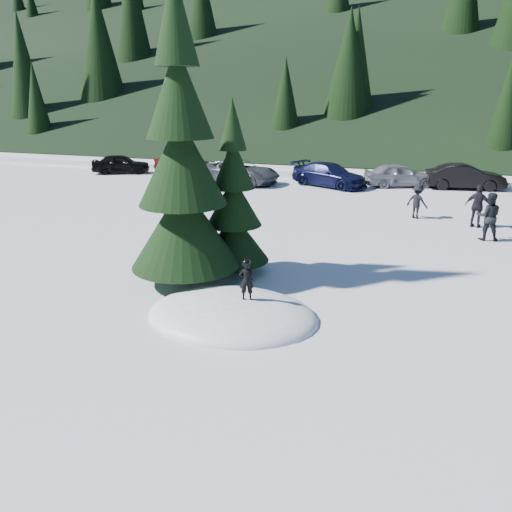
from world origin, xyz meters
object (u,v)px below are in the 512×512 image
(car_0, at_px, (121,164))
(car_3, at_px, (329,175))
(adult_2, at_px, (417,202))
(car_2, at_px, (239,172))
(car_5, at_px, (465,177))
(adult_1, at_px, (478,206))
(spruce_tall, at_px, (182,173))
(child_skier, at_px, (246,281))
(car_1, at_px, (184,165))
(spruce_short, at_px, (234,208))
(adult_0, at_px, (488,217))
(car_4, at_px, (399,175))

(car_0, bearing_deg, car_3, -115.47)
(adult_2, xyz_separation_m, car_2, (-11.09, 6.11, -0.03))
(adult_2, relative_size, car_3, 0.31)
(car_5, bearing_deg, adult_2, 155.10)
(adult_1, height_order, car_5, adult_1)
(spruce_tall, height_order, car_3, spruce_tall)
(child_skier, height_order, car_1, child_skier)
(spruce_short, xyz_separation_m, car_5, (7.64, 18.18, -1.36))
(adult_1, xyz_separation_m, car_3, (-7.91, 7.79, -0.20))
(adult_2, bearing_deg, child_skier, 98.02)
(adult_2, bearing_deg, adult_0, 157.92)
(spruce_tall, relative_size, car_3, 1.75)
(car_3, distance_m, car_4, 4.30)
(car_0, distance_m, car_3, 15.15)
(adult_2, relative_size, car_0, 0.39)
(car_0, relative_size, car_1, 0.91)
(child_skier, distance_m, car_4, 20.96)
(adult_2, bearing_deg, car_3, -27.59)
(adult_0, xyz_separation_m, car_3, (-8.15, 9.78, -0.22))
(spruce_tall, xyz_separation_m, car_0, (-14.35, 18.17, -2.63))
(car_0, relative_size, car_4, 0.95)
(adult_0, distance_m, car_5, 11.54)
(adult_1, bearing_deg, car_0, -1.39)
(car_0, distance_m, car_2, 9.56)
(car_0, distance_m, car_4, 19.26)
(spruce_short, distance_m, car_2, 16.74)
(car_0, xyz_separation_m, car_4, (19.23, 0.99, 0.04))
(child_skier, xyz_separation_m, car_0, (-16.90, 19.84, -0.30))
(child_skier, xyz_separation_m, adult_0, (6.40, 9.71, -0.04))
(spruce_short, distance_m, child_skier, 3.61)
(spruce_short, xyz_separation_m, car_1, (-10.76, 17.59, -1.37))
(adult_1, bearing_deg, car_1, -7.82)
(adult_0, relative_size, car_4, 0.44)
(spruce_short, height_order, adult_2, spruce_short)
(adult_2, relative_size, car_1, 0.35)
(spruce_short, relative_size, child_skier, 5.34)
(car_0, xyz_separation_m, car_1, (4.59, 0.82, 0.05))
(car_4, bearing_deg, car_5, -105.83)
(car_1, relative_size, car_2, 0.82)
(spruce_short, bearing_deg, car_4, 77.66)
(car_1, xyz_separation_m, car_5, (18.41, 0.59, 0.01))
(spruce_tall, distance_m, car_0, 23.30)
(adult_1, distance_m, car_5, 9.55)
(car_4, bearing_deg, spruce_short, 145.48)
(car_0, height_order, car_3, car_3)
(car_1, height_order, car_3, car_1)
(child_skier, bearing_deg, adult_0, -143.04)
(child_skier, distance_m, car_0, 26.06)
(car_4, xyz_separation_m, car_5, (3.76, 0.42, 0.02))
(spruce_short, xyz_separation_m, adult_1, (7.70, 8.63, -1.19))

